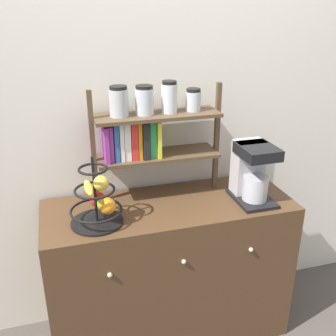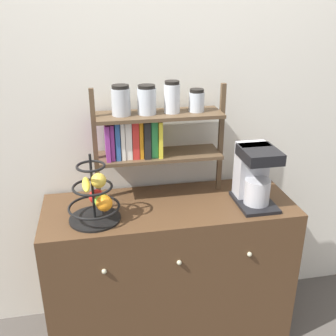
# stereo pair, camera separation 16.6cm
# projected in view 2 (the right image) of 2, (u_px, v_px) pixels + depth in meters

# --- Properties ---
(wall_back) EXTENTS (7.00, 0.05, 2.60)m
(wall_back) POSITION_uv_depth(u_px,v_px,m) (159.00, 100.00, 2.08)
(wall_back) COLOR silver
(wall_back) RESTS_ON ground_plane
(sideboard) EXTENTS (1.28, 0.50, 0.82)m
(sideboard) POSITION_uv_depth(u_px,v_px,m) (169.00, 270.00, 2.17)
(sideboard) COLOR #4C331E
(sideboard) RESTS_ON ground_plane
(coffee_maker) EXTENTS (0.18, 0.26, 0.30)m
(coffee_maker) POSITION_uv_depth(u_px,v_px,m) (254.00, 174.00, 1.98)
(coffee_maker) COLOR black
(coffee_maker) RESTS_ON sideboard
(fruit_stand) EXTENTS (0.24, 0.24, 0.33)m
(fruit_stand) POSITION_uv_depth(u_px,v_px,m) (96.00, 198.00, 1.82)
(fruit_stand) COLOR black
(fruit_stand) RESTS_ON sideboard
(shelf_hutch) EXTENTS (0.68, 0.20, 0.60)m
(shelf_hutch) POSITION_uv_depth(u_px,v_px,m) (147.00, 128.00, 1.97)
(shelf_hutch) COLOR brown
(shelf_hutch) RESTS_ON sideboard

